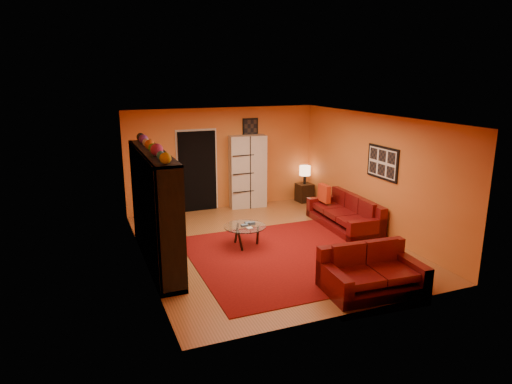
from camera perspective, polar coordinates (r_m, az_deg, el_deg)
name	(u,v)px	position (r m, az deg, el deg)	size (l,w,h in m)	color
floor	(269,245)	(9.47, 1.60, -6.62)	(6.00, 6.00, 0.00)	brown
ceiling	(270,118)	(8.87, 1.72, 9.24)	(6.00, 6.00, 0.00)	white
wall_back	(223,158)	(11.83, -4.14, 4.20)	(6.00, 6.00, 0.00)	orange
wall_front	(354,230)	(6.55, 12.19, -4.69)	(6.00, 6.00, 0.00)	orange
wall_left	(141,196)	(8.43, -14.13, -0.46)	(6.00, 6.00, 0.00)	orange
wall_right	(374,174)	(10.31, 14.53, 2.22)	(6.00, 6.00, 0.00)	orange
rug	(288,256)	(8.92, 4.00, -8.00)	(3.60, 3.60, 0.01)	#5C0A0A
doorway	(197,171)	(11.66, -7.33, 2.56)	(0.95, 0.10, 2.04)	black
wall_art_right	(383,163)	(10.01, 15.55, 3.54)	(0.03, 1.00, 0.70)	black
wall_art_back	(250,128)	(11.95, -0.72, 7.98)	(0.42, 0.03, 0.52)	black
entertainment_unit	(155,208)	(8.53, -12.53, -1.94)	(0.45, 3.00, 2.10)	black
tv	(159,213)	(8.48, -12.08, -2.58)	(0.11, 0.86, 0.50)	black
sofa	(347,214)	(10.70, 11.28, -2.77)	(0.97, 2.17, 0.85)	#4D0A0C
loveseat	(370,272)	(7.78, 14.09, -9.71)	(1.64, 1.05, 0.85)	#4D0A0C
throw_pillow	(324,193)	(11.10, 8.53, -0.16)	(0.12, 0.42, 0.42)	red
coffee_table	(245,228)	(9.26, -1.41, -4.55)	(0.86, 0.86, 0.43)	silver
storage_cabinet	(247,172)	(11.91, -1.07, 2.57)	(0.95, 0.42, 1.89)	beige
bowl_chair	(169,206)	(11.21, -10.88, -1.79)	(0.72, 0.72, 0.59)	black
side_table	(304,193)	(12.61, 6.06, -0.08)	(0.40, 0.40, 0.50)	black
table_lamp	(305,171)	(12.47, 6.14, 2.61)	(0.30, 0.30, 0.50)	black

